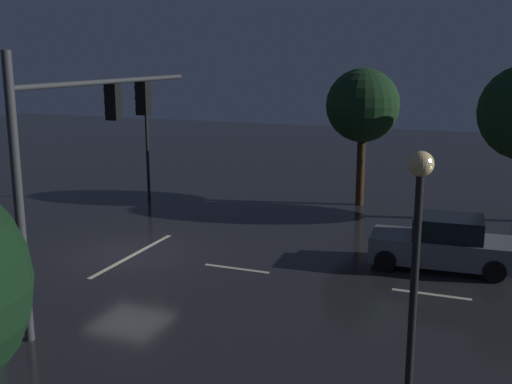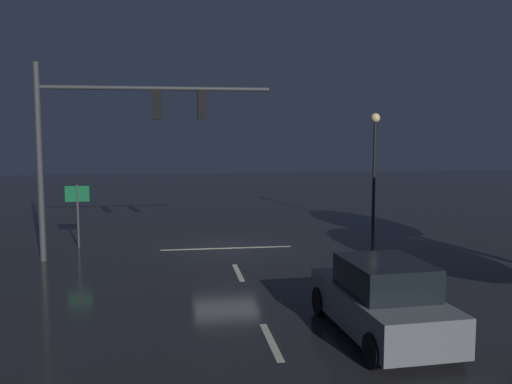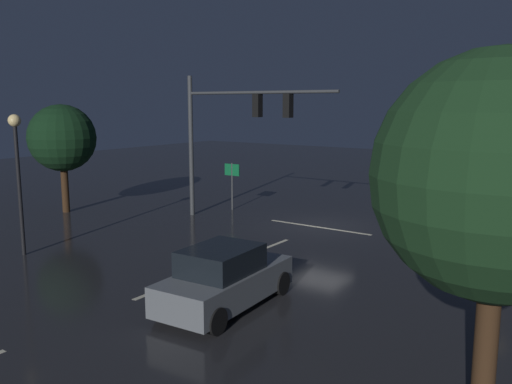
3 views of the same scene
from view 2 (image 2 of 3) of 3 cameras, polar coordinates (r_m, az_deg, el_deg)
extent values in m
plane|color=#232326|center=(21.92, -3.04, -5.59)|extent=(80.00, 80.00, 0.00)
cylinder|color=#383A3D|center=(20.50, -21.00, 2.73)|extent=(0.22, 0.22, 6.75)
cylinder|color=#383A3D|center=(20.05, -10.06, 10.27)|extent=(7.87, 0.14, 0.14)
cube|color=black|center=(20.01, -10.03, 8.65)|extent=(0.32, 0.36, 1.00)
sphere|color=black|center=(20.22, -10.03, 9.53)|extent=(0.20, 0.20, 0.20)
sphere|color=black|center=(20.20, -10.01, 8.62)|extent=(0.20, 0.20, 0.20)
sphere|color=#19F24C|center=(20.19, -9.99, 7.72)|extent=(0.20, 0.20, 0.20)
cube|color=black|center=(20.04, -5.47, 8.71)|extent=(0.32, 0.36, 1.00)
sphere|color=black|center=(20.24, -5.51, 9.59)|extent=(0.20, 0.20, 0.20)
sphere|color=black|center=(20.23, -5.50, 8.68)|extent=(0.20, 0.20, 0.20)
sphere|color=#19F24C|center=(20.21, -5.49, 7.78)|extent=(0.20, 0.20, 0.20)
cube|color=beige|center=(18.04, -1.82, -8.12)|extent=(0.16, 2.20, 0.01)
cube|color=beige|center=(12.37, 1.55, -14.85)|extent=(0.16, 2.20, 0.01)
cube|color=beige|center=(21.73, -2.99, -5.68)|extent=(5.00, 0.16, 0.01)
cube|color=slate|center=(12.81, 12.47, -11.34)|extent=(2.05, 4.40, 0.80)
cube|color=black|center=(12.43, 12.93, -8.34)|extent=(1.72, 2.19, 0.68)
cylinder|color=black|center=(14.02, 6.51, -10.90)|extent=(0.26, 0.69, 0.68)
cylinder|color=black|center=(14.62, 12.88, -10.30)|extent=(0.26, 0.69, 0.68)
cylinder|color=black|center=(11.20, 11.86, -15.43)|extent=(0.26, 0.69, 0.68)
cylinder|color=black|center=(11.94, 19.50, -14.27)|extent=(0.26, 0.69, 0.68)
sphere|color=#F9EFC6|center=(14.46, 6.60, -9.01)|extent=(0.20, 0.20, 0.20)
sphere|color=#F9EFC6|center=(14.91, 11.40, -8.63)|extent=(0.20, 0.20, 0.20)
cylinder|color=black|center=(26.58, 11.83, 1.66)|extent=(0.14, 0.14, 4.89)
sphere|color=#F9D88C|center=(26.51, 11.96, 7.32)|extent=(0.44, 0.44, 0.44)
cylinder|color=#383A3D|center=(22.65, -17.54, -2.36)|extent=(0.09, 0.09, 2.44)
cube|color=#0F6033|center=(22.54, -17.61, -0.17)|extent=(0.90, 0.08, 0.60)
camera|label=1|loc=(18.43, -66.47, 9.51)|focal=44.06mm
camera|label=3|loc=(13.13, 79.62, 5.72)|focal=37.50mm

